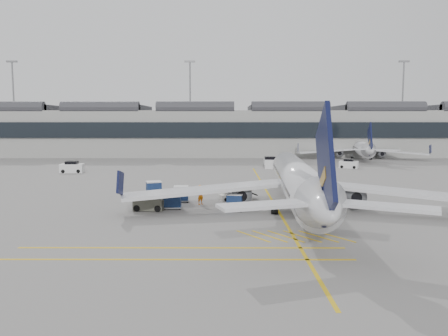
{
  "coord_description": "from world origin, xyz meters",
  "views": [
    {
      "loc": [
        4.96,
        -38.57,
        8.46
      ],
      "look_at": [
        4.83,
        3.17,
        4.0
      ],
      "focal_mm": 35.0,
      "sensor_mm": 36.0,
      "label": 1
    }
  ],
  "objects_px": {
    "ramp_agent_a": "(201,195)",
    "belt_loader": "(234,195)",
    "ramp_agent_b": "(243,195)",
    "pushback_tug": "(149,203)",
    "airliner_main": "(298,181)",
    "baggage_cart_a": "(235,202)"
  },
  "relations": [
    {
      "from": "pushback_tug",
      "to": "ramp_agent_b",
      "type": "bearing_deg",
      "value": 25.99
    },
    {
      "from": "airliner_main",
      "to": "belt_loader",
      "type": "relative_size",
      "value": 8.46
    },
    {
      "from": "belt_loader",
      "to": "ramp_agent_a",
      "type": "bearing_deg",
      "value": -160.08
    },
    {
      "from": "ramp_agent_a",
      "to": "ramp_agent_b",
      "type": "height_order",
      "value": "ramp_agent_a"
    },
    {
      "from": "belt_loader",
      "to": "ramp_agent_a",
      "type": "height_order",
      "value": "ramp_agent_a"
    },
    {
      "from": "ramp_agent_a",
      "to": "pushback_tug",
      "type": "distance_m",
      "value": 5.57
    },
    {
      "from": "pushback_tug",
      "to": "airliner_main",
      "type": "bearing_deg",
      "value": 5.18
    },
    {
      "from": "airliner_main",
      "to": "belt_loader",
      "type": "height_order",
      "value": "airliner_main"
    },
    {
      "from": "airliner_main",
      "to": "ramp_agent_a",
      "type": "xyz_separation_m",
      "value": [
        -9.44,
        3.14,
        -1.84
      ]
    },
    {
      "from": "ramp_agent_b",
      "to": "ramp_agent_a",
      "type": "bearing_deg",
      "value": -5.95
    },
    {
      "from": "belt_loader",
      "to": "pushback_tug",
      "type": "height_order",
      "value": "belt_loader"
    },
    {
      "from": "airliner_main",
      "to": "ramp_agent_a",
      "type": "relative_size",
      "value": 18.1
    },
    {
      "from": "airliner_main",
      "to": "belt_loader",
      "type": "bearing_deg",
      "value": 138.9
    },
    {
      "from": "baggage_cart_a",
      "to": "ramp_agent_a",
      "type": "bearing_deg",
      "value": 148.93
    },
    {
      "from": "baggage_cart_a",
      "to": "ramp_agent_a",
      "type": "height_order",
      "value": "ramp_agent_a"
    },
    {
      "from": "ramp_agent_b",
      "to": "pushback_tug",
      "type": "height_order",
      "value": "ramp_agent_b"
    },
    {
      "from": "airliner_main",
      "to": "belt_loader",
      "type": "distance_m",
      "value": 8.63
    },
    {
      "from": "belt_loader",
      "to": "baggage_cart_a",
      "type": "xyz_separation_m",
      "value": [
        -0.07,
        -5.88,
        0.39
      ]
    },
    {
      "from": "airliner_main",
      "to": "ramp_agent_b",
      "type": "bearing_deg",
      "value": 148.89
    },
    {
      "from": "ramp_agent_b",
      "to": "pushback_tug",
      "type": "distance_m",
      "value": 9.65
    },
    {
      "from": "ramp_agent_b",
      "to": "pushback_tug",
      "type": "relative_size",
      "value": 0.64
    },
    {
      "from": "ramp_agent_a",
      "to": "belt_loader",
      "type": "bearing_deg",
      "value": -7.73
    }
  ]
}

